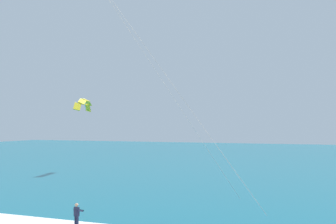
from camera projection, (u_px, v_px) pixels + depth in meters
The scene contains 3 objects.
sea at pixel (240, 158), 80.47m from camera, with size 200.00×120.00×0.20m, color #146075.
kitesurfer at pixel (77, 215), 25.75m from camera, with size 0.61×0.60×1.69m.
kite_distant at pixel (84, 104), 55.33m from camera, with size 2.10×5.07×1.87m.
Camera 1 is at (14.61, -9.32, 6.81)m, focal length 42.32 mm.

